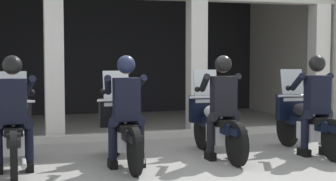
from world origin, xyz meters
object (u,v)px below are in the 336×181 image
Objects in this scene: motorcycle_center_right at (216,124)px; police_officer_far_right at (316,96)px; motorcycle_far_left at (14,132)px; motorcycle_center_left at (122,129)px; police_officer_center_right at (223,98)px; police_officer_center_left at (126,101)px; motorcycle_far_right at (306,122)px; police_officer_far_left at (13,103)px.

police_officer_far_right is at bearing -13.63° from motorcycle_center_right.
motorcycle_center_left is at bearing 2.62° from motorcycle_far_left.
motorcycle_center_left is 1.59m from police_officer_center_right.
police_officer_center_left is (-0.00, -0.28, 0.44)m from motorcycle_center_left.
motorcycle_far_right is at bearing 5.92° from motorcycle_far_left.
motorcycle_center_right is 1.64m from police_officer_far_right.
police_officer_far_right is (1.52, -0.15, 0.00)m from police_officer_center_right.
motorcycle_far_left is 1.00× the size of motorcycle_far_right.
motorcycle_center_left is 1.00× the size of motorcycle_far_right.
motorcycle_center_right is 1.29× the size of police_officer_far_right.
police_officer_center_right is 1.53m from police_officer_far_right.
motorcycle_center_right is (3.05, 0.00, 0.00)m from motorcycle_far_left.
motorcycle_far_right is (4.57, 0.13, -0.44)m from police_officer_far_left.
motorcycle_far_left is at bearing 176.93° from police_officer_center_right.
police_officer_center_left is (1.52, -0.14, 0.00)m from police_officer_far_left.
police_officer_center_right is (-0.00, -0.28, 0.44)m from motorcycle_center_right.
motorcycle_center_right is at bearing 7.79° from motorcycle_far_left.
police_officer_center_left and police_officer_far_right have the same top height.
police_officer_center_right and police_officer_far_right have the same top height.
police_officer_center_right reaches higher than motorcycle_far_right.
police_officer_far_left reaches higher than motorcycle_far_left.
police_officer_far_right is (4.57, -0.43, 0.44)m from motorcycle_far_left.
motorcycle_far_left is 1.29× the size of police_officer_far_right.
police_officer_center_left reaches higher than motorcycle_far_left.
motorcycle_center_left is (1.52, -0.14, 0.00)m from motorcycle_far_left.
police_officer_far_right reaches higher than motorcycle_far_right.
motorcycle_center_left is 3.05m from motorcycle_far_right.
motorcycle_far_left and motorcycle_center_left have the same top height.
motorcycle_center_right is 1.53m from motorcycle_far_right.
motorcycle_center_right is at bearing -179.07° from motorcycle_far_right.
police_officer_far_left is 3.09m from motorcycle_center_right.
motorcycle_center_right is (1.53, 0.42, -0.44)m from police_officer_center_left.
police_officer_far_left is 1.59m from motorcycle_center_left.
motorcycle_far_right is 1.29× the size of police_officer_far_right.
police_officer_center_left is at bearing -7.68° from motorcycle_far_left.
motorcycle_far_right is (1.53, 0.13, -0.44)m from police_officer_center_right.
motorcycle_far_left is at bearing -177.75° from motorcycle_center_right.
police_officer_far_right is (-0.00, -0.28, 0.44)m from motorcycle_far_right.
motorcycle_center_right is 1.00× the size of motorcycle_far_right.
police_officer_far_left and police_officer_center_left have the same top height.
police_officer_center_left is at bearing -168.37° from motorcycle_far_right.
police_officer_center_left is at bearing -172.58° from police_officer_center_right.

